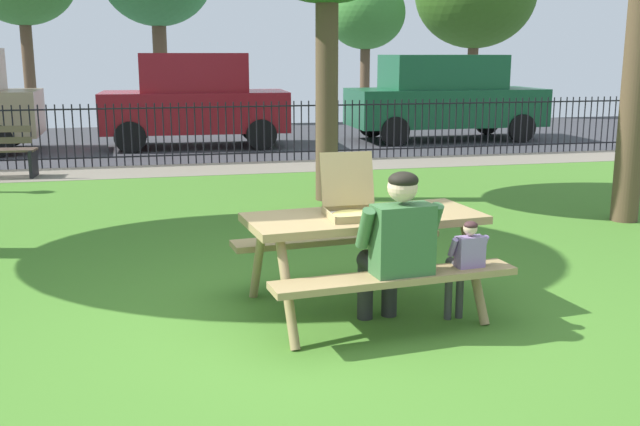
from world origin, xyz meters
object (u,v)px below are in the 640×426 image
(picnic_table_foreground, at_px, (364,236))
(parked_car_center, at_px, (444,96))
(parked_car_left, at_px, (195,99))
(pizza_box_open, at_px, (353,204))
(adult_at_table, at_px, (396,244))
(far_tree_midright, at_px, (366,14))
(child_at_table, at_px, (465,261))
(pizza_slice_on_table, at_px, (425,206))

(picnic_table_foreground, distance_m, parked_car_center, 11.91)
(picnic_table_foreground, distance_m, parked_car_left, 10.80)
(pizza_box_open, height_order, adult_at_table, pizza_box_open)
(parked_car_center, height_order, far_tree_midright, far_tree_midright)
(far_tree_midright, bearing_deg, child_at_table, -103.98)
(far_tree_midright, bearing_deg, parked_car_center, -90.63)
(parked_car_left, xyz_separation_m, parked_car_center, (5.68, 0.00, -0.01))
(pizza_slice_on_table, height_order, child_at_table, child_at_table)
(child_at_table, xyz_separation_m, parked_car_left, (-1.26, 11.25, 0.52))
(pizza_box_open, height_order, pizza_slice_on_table, pizza_box_open)
(pizza_box_open, bearing_deg, far_tree_midright, 73.46)
(parked_car_center, relative_size, far_tree_midright, 1.02)
(adult_at_table, xyz_separation_m, child_at_table, (0.54, 0.02, -0.16))
(pizza_box_open, relative_size, pizza_slice_on_table, 2.23)
(adult_at_table, distance_m, child_at_table, 0.56)
(picnic_table_foreground, relative_size, parked_car_left, 0.49)
(picnic_table_foreground, bearing_deg, child_at_table, -36.44)
(picnic_table_foreground, xyz_separation_m, far_tree_midright, (5.12, 17.57, 2.57))
(parked_car_left, bearing_deg, picnic_table_foreground, -86.67)
(parked_car_center, distance_m, far_tree_midright, 7.13)
(adult_at_table, bearing_deg, child_at_table, 2.63)
(pizza_slice_on_table, distance_m, far_tree_midright, 18.14)
(parked_car_left, distance_m, parked_car_center, 5.68)
(pizza_slice_on_table, bearing_deg, picnic_table_foreground, -162.88)
(adult_at_table, height_order, parked_car_left, parked_car_left)
(pizza_box_open, relative_size, parked_car_left, 0.12)
(pizza_slice_on_table, bearing_deg, parked_car_left, 96.41)
(child_at_table, xyz_separation_m, far_tree_midright, (4.49, 18.03, 2.68))
(parked_car_center, bearing_deg, parked_car_left, -180.00)
(parked_car_left, bearing_deg, pizza_box_open, -87.18)
(pizza_box_open, distance_m, far_tree_midright, 18.48)
(parked_car_left, height_order, far_tree_midright, far_tree_midright)
(picnic_table_foreground, xyz_separation_m, parked_car_center, (5.05, 10.78, 0.41))
(child_at_table, relative_size, parked_car_left, 0.20)
(picnic_table_foreground, xyz_separation_m, pizza_box_open, (-0.10, -0.01, 0.26))
(child_at_table, bearing_deg, far_tree_midright, 76.02)
(adult_at_table, xyz_separation_m, far_tree_midright, (5.03, 18.06, 2.51))
(parked_car_left, bearing_deg, pizza_slice_on_table, -83.59)
(parked_car_center, bearing_deg, pizza_slice_on_table, -112.93)
(pizza_box_open, height_order, parked_car_center, parked_car_center)
(far_tree_midright, bearing_deg, pizza_box_open, -106.54)
(pizza_box_open, bearing_deg, adult_at_table, -68.30)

